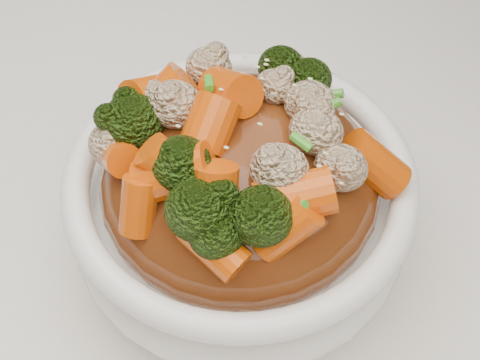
% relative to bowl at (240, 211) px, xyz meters
% --- Properties ---
extents(tablecloth, '(1.20, 0.80, 0.04)m').
position_rel_bowl_xyz_m(tablecloth, '(-0.04, -0.03, -0.06)').
color(tablecloth, white).
rests_on(tablecloth, dining_table).
extents(bowl, '(0.20, 0.20, 0.08)m').
position_rel_bowl_xyz_m(bowl, '(0.00, 0.00, 0.00)').
color(bowl, white).
rests_on(bowl, tablecloth).
extents(sauce_base, '(0.16, 0.16, 0.08)m').
position_rel_bowl_xyz_m(sauce_base, '(0.00, 0.00, 0.03)').
color(sauce_base, '#5C2A0F').
rests_on(sauce_base, bowl).
extents(carrots, '(0.16, 0.16, 0.04)m').
position_rel_bowl_xyz_m(carrots, '(0.00, 0.00, 0.08)').
color(carrots, '#D24E06').
rests_on(carrots, sauce_base).
extents(broccoli, '(0.16, 0.16, 0.04)m').
position_rel_bowl_xyz_m(broccoli, '(0.00, 0.00, 0.08)').
color(broccoli, black).
rests_on(broccoli, sauce_base).
extents(cauliflower, '(0.16, 0.16, 0.03)m').
position_rel_bowl_xyz_m(cauliflower, '(0.00, 0.00, 0.08)').
color(cauliflower, beige).
rests_on(cauliflower, sauce_base).
extents(scallions, '(0.12, 0.12, 0.02)m').
position_rel_bowl_xyz_m(scallions, '(-0.00, 0.00, 0.08)').
color(scallions, '#3B9622').
rests_on(scallions, sauce_base).
extents(sesame_seeds, '(0.14, 0.14, 0.01)m').
position_rel_bowl_xyz_m(sesame_seeds, '(0.00, 0.00, 0.08)').
color(sesame_seeds, beige).
rests_on(sesame_seeds, sauce_base).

